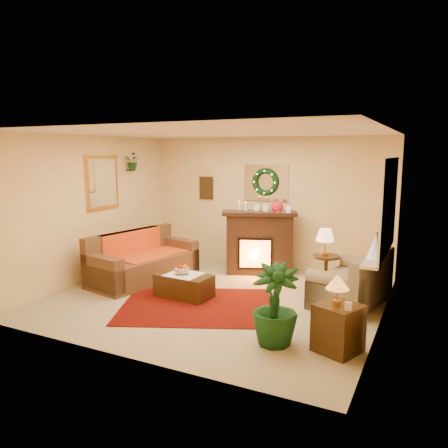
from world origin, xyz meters
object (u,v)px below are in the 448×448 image
at_px(fireplace, 259,245).
at_px(loveseat, 351,276).
at_px(side_table_round, 326,271).
at_px(coffee_table, 184,284).
at_px(sofa, 144,257).
at_px(end_table_square, 338,329).

bearing_deg(fireplace, loveseat, -49.37).
distance_m(side_table_round, coffee_table, 2.39).
relative_size(fireplace, coffee_table, 1.40).
height_order(sofa, coffee_table, sofa).
xyz_separation_m(loveseat, coffee_table, (-2.44, -0.91, -0.21)).
bearing_deg(coffee_table, fireplace, 76.79).
relative_size(fireplace, loveseat, 0.88).
relative_size(sofa, end_table_square, 3.60).
bearing_deg(side_table_round, loveseat, -44.45).
bearing_deg(side_table_round, coffee_table, -144.10).
bearing_deg(sofa, fireplace, 49.49).
bearing_deg(end_table_square, sofa, 160.35).
height_order(side_table_round, end_table_square, side_table_round).
relative_size(loveseat, coffee_table, 1.59).
bearing_deg(coffee_table, end_table_square, -14.62).
height_order(loveseat, side_table_round, loveseat).
relative_size(side_table_round, end_table_square, 1.05).
relative_size(sofa, coffee_table, 2.30).
distance_m(sofa, end_table_square, 4.00).
xyz_separation_m(fireplace, coffee_table, (-0.55, -1.85, -0.34)).
height_order(sofa, end_table_square, sofa).
height_order(loveseat, coffee_table, loveseat).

